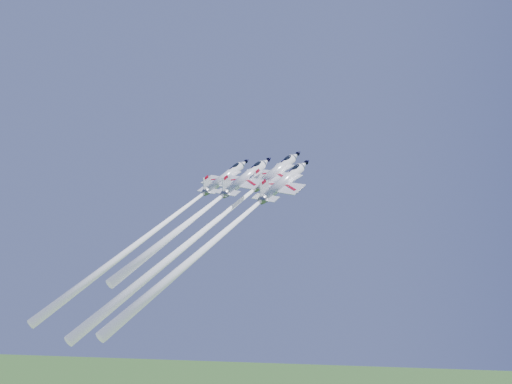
# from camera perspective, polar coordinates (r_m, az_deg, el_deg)

# --- Properties ---
(jet_lead) EXTENTS (24.74, 38.24, 39.54)m
(jet_lead) POSITION_cam_1_polar(r_m,az_deg,el_deg) (100.62, -4.47, -3.24)
(jet_lead) COLOR white
(jet_left) EXTENTS (22.88, 35.37, 36.56)m
(jet_left) POSITION_cam_1_polar(r_m,az_deg,el_deg) (107.15, -9.32, -3.22)
(jet_left) COLOR white
(jet_right) EXTENTS (22.93, 34.95, 35.68)m
(jet_right) POSITION_cam_1_polar(r_m,az_deg,el_deg) (97.72, -2.83, -3.72)
(jet_right) COLOR white
(jet_slot) EXTENTS (18.47, 27.57, 27.60)m
(jet_slot) POSITION_cam_1_polar(r_m,az_deg,el_deg) (100.65, -5.13, -1.74)
(jet_slot) COLOR white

